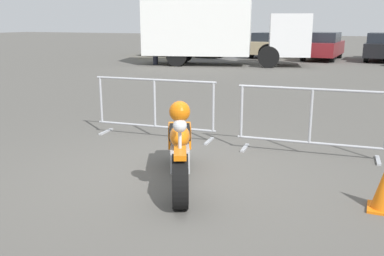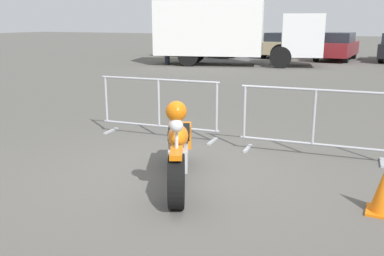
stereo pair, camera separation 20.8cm
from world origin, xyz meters
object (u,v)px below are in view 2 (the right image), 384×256
object	(u,v)px
parked_car_tan	(283,45)
parked_car_yellow	(185,42)
pedestrian	(167,45)
motorcycle	(179,149)
crowd_barrier_far	(314,122)
box_truck	(228,30)
parked_car_blue	(230,44)
crowd_barrier_near	(159,107)
parked_car_maroon	(336,46)

from	to	relation	value
parked_car_tan	parked_car_yellow	bearing A→B (deg)	97.23
parked_car_tan	pedestrian	size ratio (longest dim) A/B	2.50
motorcycle	crowd_barrier_far	distance (m)	2.34
box_truck	parked_car_tan	world-z (taller)	box_truck
parked_car_blue	parked_car_tan	size ratio (longest dim) A/B	1.02
crowd_barrier_far	crowd_barrier_near	bearing A→B (deg)	180.00
box_truck	motorcycle	bearing A→B (deg)	-86.16
motorcycle	parked_car_maroon	xyz separation A→B (m)	(-0.50, 19.71, 0.28)
motorcycle	crowd_barrier_near	distance (m)	2.34
parked_car_maroon	pedestrian	xyz separation A→B (m)	(-7.10, -5.98, 0.18)
crowd_barrier_near	crowd_barrier_far	xyz separation A→B (m)	(2.74, 0.00, 0.00)
crowd_barrier_far	parked_car_maroon	bearing A→B (deg)	95.98
box_truck	parked_car_yellow	bearing A→B (deg)	118.71
parked_car_blue	pedestrian	xyz separation A→B (m)	(-0.96, -6.21, 0.19)
motorcycle	parked_car_maroon	bearing A→B (deg)	156.55
pedestrian	crowd_barrier_far	bearing A→B (deg)	76.23
box_truck	parked_car_yellow	world-z (taller)	box_truck
crowd_barrier_near	box_truck	distance (m)	13.41
box_truck	parked_car_yellow	xyz separation A→B (m)	(-4.84, 5.17, -0.88)
parked_car_maroon	crowd_barrier_near	bearing A→B (deg)	-179.95
parked_car_yellow	parked_car_blue	size ratio (longest dim) A/B	1.04
parked_car_yellow	parked_car_tan	world-z (taller)	parked_car_yellow
parked_car_maroon	parked_car_tan	bearing A→B (deg)	79.43
crowd_barrier_far	box_truck	size ratio (longest dim) A/B	0.29
crowd_barrier_far	parked_car_blue	bearing A→B (deg)	113.93
motorcycle	parked_car_maroon	size ratio (longest dim) A/B	0.46
parked_car_blue	crowd_barrier_near	bearing A→B (deg)	-160.87
crowd_barrier_far	parked_car_yellow	bearing A→B (deg)	121.52
motorcycle	crowd_barrier_far	world-z (taller)	motorcycle
box_truck	parked_car_blue	distance (m)	5.52
crowd_barrier_far	pedestrian	bearing A→B (deg)	127.15
motorcycle	parked_car_tan	size ratio (longest dim) A/B	0.48
box_truck	pedestrian	size ratio (longest dim) A/B	4.74
parked_car_tan	box_truck	bearing A→B (deg)	169.85
crowd_barrier_far	pedestrian	xyz separation A→B (m)	(-8.97, 11.84, 0.36)
pedestrian	motorcycle	bearing A→B (deg)	68.03
crowd_barrier_near	parked_car_blue	size ratio (longest dim) A/B	0.53
crowd_barrier_near	parked_car_tan	world-z (taller)	parked_car_tan
motorcycle	box_truck	bearing A→B (deg)	173.33
parked_car_tan	pedestrian	xyz separation A→B (m)	(-4.03, -6.71, 0.21)
parked_car_yellow	parked_car_tan	size ratio (longest dim) A/B	1.05
crowd_barrier_far	box_truck	bearing A→B (deg)	115.82
box_truck	crowd_barrier_far	bearing A→B (deg)	-78.56
motorcycle	parked_car_yellow	world-z (taller)	parked_car_yellow
box_truck	pedestrian	bearing A→B (deg)	-173.08
crowd_barrier_far	parked_car_yellow	world-z (taller)	parked_car_yellow
box_truck	parked_car_tan	bearing A→B (deg)	62.63
crowd_barrier_near	box_truck	world-z (taller)	box_truck
box_truck	parked_car_maroon	xyz separation A→B (m)	(4.37, 4.91, -0.89)
crowd_barrier_near	parked_car_yellow	distance (m)	19.91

